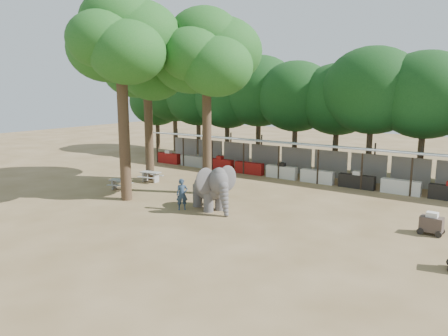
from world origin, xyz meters
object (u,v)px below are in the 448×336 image
Objects in this scene: yard_tree_center at (121,40)px; yard_tree_back at (206,55)px; handler at (182,194)px; picnic_table_far at (151,175)px; picnic_table_near at (120,183)px; yard_tree_left at (147,64)px; elephant at (212,188)px; cart_back at (431,223)px.

yard_tree_center is 1.06× the size of yard_tree_back.
handler is (4.28, 0.07, -8.35)m from yard_tree_center.
handler is at bearing -42.16° from picnic_table_far.
picnic_table_near is 1.02× the size of picnic_table_far.
yard_tree_center reaches higher than picnic_table_far.
handler is 6.63m from picnic_table_near.
yard_tree_left reaches higher than picnic_table_far.
yard_tree_left is 3.32× the size of elephant.
yard_tree_left is 0.97× the size of yard_tree_back.
picnic_table_near is (0.80, -3.61, -7.77)m from yard_tree_left.
elephant reaches higher than picnic_table_far.
yard_tree_left reaches higher than elephant.
yard_tree_back is at bearing 53.14° from yard_tree_center.
elephant is 8.53m from picnic_table_far.
handler is at bearing -161.38° from cart_back.
picnic_table_far is 1.48× the size of cart_back.
yard_tree_back reaches higher than picnic_table_near.
yard_tree_center is at bearing -52.28° from picnic_table_near.
yard_tree_left is 11.77m from elephant.
picnic_table_far is (-2.26, 4.24, -8.74)m from yard_tree_center.
picnic_table_near is 2.85m from picnic_table_far.
yard_tree_center is (3.00, -5.00, 1.01)m from yard_tree_left.
yard_tree_left is 6.09m from yard_tree_back.
picnic_table_near is at bearing -98.54° from picnic_table_far.
yard_tree_center is at bearing -165.28° from cart_back.
handler is at bearing -31.63° from picnic_table_near.
yard_tree_back reaches higher than cart_back.
picnic_table_near is at bearing -153.33° from yard_tree_back.
yard_tree_left reaches higher than picnic_table_near.
elephant is at bearing -22.90° from picnic_table_near.
cart_back is (13.20, -0.49, -8.03)m from yard_tree_back.
yard_tree_center is 5.04m from yard_tree_back.
yard_tree_center is 7.00× the size of handler.
picnic_table_near is (-6.48, 1.32, -0.43)m from handler.
yard_tree_center is 11.01× the size of cart_back.
cart_back is (18.45, -0.72, 0.05)m from picnic_table_far.
handler is at bearing -34.14° from yard_tree_left.
yard_tree_back is 7.00× the size of picnic_table_far.
yard_tree_center is 9.97m from picnic_table_far.
cart_back is at bearing 12.24° from yard_tree_center.
elephant is 1.67m from handler.
yard_tree_back is at bearing -12.18° from picnic_table_far.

